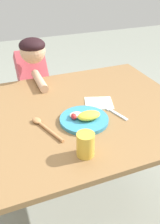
# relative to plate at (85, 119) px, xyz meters

# --- Properties ---
(ground_plane) EXTENTS (8.00, 8.00, 0.00)m
(ground_plane) POSITION_rel_plate_xyz_m (0.01, 0.11, -0.76)
(ground_plane) COLOR gray
(dining_table) EXTENTS (1.11, 0.89, 0.75)m
(dining_table) POSITION_rel_plate_xyz_m (0.01, 0.11, -0.12)
(dining_table) COLOR olive
(dining_table) RESTS_ON ground_plane
(plate) EXTENTS (0.22, 0.22, 0.05)m
(plate) POSITION_rel_plate_xyz_m (0.00, 0.00, 0.00)
(plate) COLOR teal
(plate) RESTS_ON dining_table
(fork) EXTENTS (0.07, 0.19, 0.01)m
(fork) POSITION_rel_plate_xyz_m (0.16, 0.02, -0.01)
(fork) COLOR silver
(fork) RESTS_ON dining_table
(spoon) EXTENTS (0.10, 0.22, 0.02)m
(spoon) POSITION_rel_plate_xyz_m (-0.19, 0.02, -0.01)
(spoon) COLOR #BF814E
(spoon) RESTS_ON dining_table
(drinking_cup) EXTENTS (0.07, 0.07, 0.10)m
(drinking_cup) POSITION_rel_plate_xyz_m (-0.08, -0.21, 0.03)
(drinking_cup) COLOR gold
(drinking_cup) RESTS_ON dining_table
(person) EXTENTS (0.20, 0.50, 0.99)m
(person) POSITION_rel_plate_xyz_m (-0.10, 0.70, -0.24)
(person) COLOR #345559
(person) RESTS_ON ground_plane
(napkin) EXTENTS (0.17, 0.17, 0.00)m
(napkin) POSITION_rel_plate_xyz_m (0.13, 0.12, -0.01)
(napkin) COLOR white
(napkin) RESTS_ON dining_table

